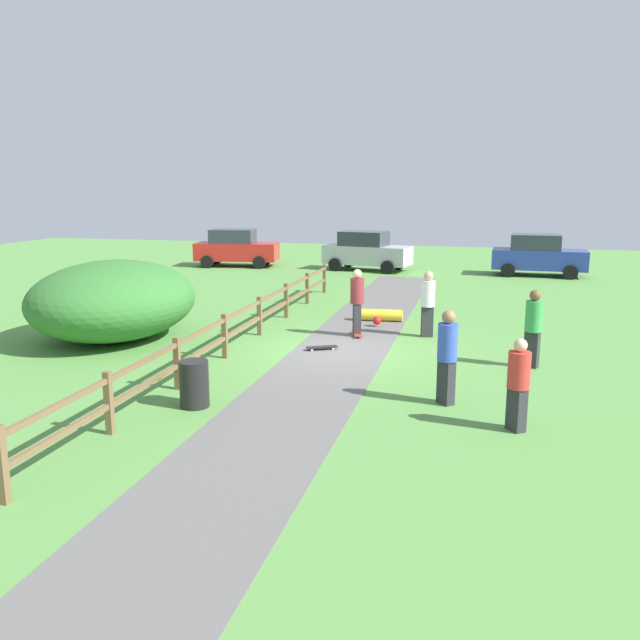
# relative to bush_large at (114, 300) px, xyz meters

# --- Properties ---
(ground_plane) EXTENTS (60.00, 60.00, 0.00)m
(ground_plane) POSITION_rel_bush_large_xyz_m (6.33, 0.07, -1.08)
(ground_plane) COLOR #568E42
(asphalt_path) EXTENTS (2.40, 28.00, 0.02)m
(asphalt_path) POSITION_rel_bush_large_xyz_m (6.33, 0.07, -1.07)
(asphalt_path) COLOR #605E5B
(asphalt_path) RESTS_ON ground_plane
(wooden_fence) EXTENTS (0.12, 18.12, 1.10)m
(wooden_fence) POSITION_rel_bush_large_xyz_m (3.73, 0.07, -0.41)
(wooden_fence) COLOR brown
(wooden_fence) RESTS_ON ground_plane
(bush_large) EXTENTS (4.25, 5.10, 2.16)m
(bush_large) POSITION_rel_bush_large_xyz_m (0.00, 0.00, 0.00)
(bush_large) COLOR #33702D
(bush_large) RESTS_ON ground_plane
(trash_bin) EXTENTS (0.56, 0.56, 0.90)m
(trash_bin) POSITION_rel_bush_large_xyz_m (4.53, -4.71, -0.63)
(trash_bin) COLOR black
(trash_bin) RESTS_ON ground_plane
(skater_riding) EXTENTS (0.48, 0.82, 1.87)m
(skater_riding) POSITION_rel_bush_large_xyz_m (6.41, 1.85, -0.01)
(skater_riding) COLOR #B23326
(skater_riding) RESTS_ON asphalt_path
(skater_fallen) EXTENTS (1.46, 1.20, 0.36)m
(skater_fallen) POSITION_rel_bush_large_xyz_m (6.70, 3.97, -0.88)
(skater_fallen) COLOR yellow
(skater_fallen) RESTS_ON asphalt_path
(skateboard_loose) EXTENTS (0.80, 0.55, 0.08)m
(skateboard_loose) POSITION_rel_bush_large_xyz_m (5.85, 0.07, -0.99)
(skateboard_loose) COLOR black
(skateboard_loose) RESTS_ON asphalt_path
(bystander_white) EXTENTS (0.46, 0.46, 1.84)m
(bystander_white) POSITION_rel_bush_large_xyz_m (8.32, 2.29, -0.06)
(bystander_white) COLOR #2D2D33
(bystander_white) RESTS_ON ground_plane
(bystander_blue) EXTENTS (0.54, 0.54, 1.85)m
(bystander_blue) POSITION_rel_bush_large_xyz_m (9.17, -3.38, -0.05)
(bystander_blue) COLOR #2D2D33
(bystander_blue) RESTS_ON ground_plane
(bystander_green) EXTENTS (0.50, 0.50, 1.82)m
(bystander_green) POSITION_rel_bush_large_xyz_m (10.94, -0.26, -0.07)
(bystander_green) COLOR #2D2D33
(bystander_green) RESTS_ON ground_plane
(bystander_red) EXTENTS (0.53, 0.53, 1.63)m
(bystander_red) POSITION_rel_bush_large_xyz_m (10.43, -4.51, -0.18)
(bystander_red) COLOR #2D2D33
(bystander_red) RESTS_ON ground_plane
(parked_car_silver) EXTENTS (4.44, 2.56, 1.92)m
(parked_car_silver) POSITION_rel_bush_large_xyz_m (4.14, 16.15, -0.12)
(parked_car_silver) COLOR #B7B7BC
(parked_car_silver) RESTS_ON ground_plane
(parked_car_blue) EXTENTS (4.28, 2.16, 1.92)m
(parked_car_blue) POSITION_rel_bush_large_xyz_m (12.21, 16.14, -0.12)
(parked_car_blue) COLOR #283D99
(parked_car_blue) RESTS_ON ground_plane
(parked_car_red) EXTENTS (4.38, 2.42, 1.92)m
(parked_car_red) POSITION_rel_bush_large_xyz_m (-2.70, 16.13, -0.12)
(parked_car_red) COLOR red
(parked_car_red) RESTS_ON ground_plane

